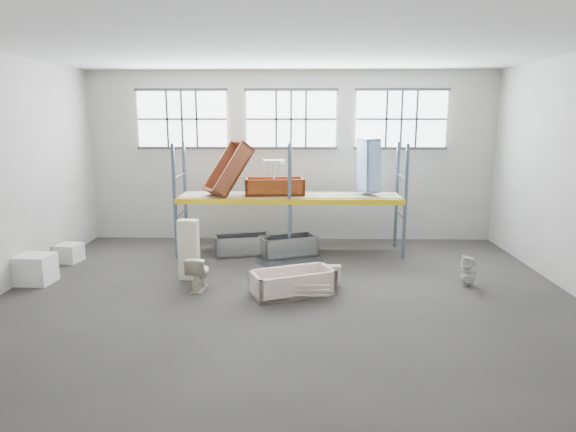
{
  "coord_description": "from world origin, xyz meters",
  "views": [
    {
      "loc": [
        0.3,
        -9.92,
        3.67
      ],
      "look_at": [
        0.0,
        1.5,
        1.4
      ],
      "focal_mm": 31.23,
      "sensor_mm": 36.0,
      "label": 1
    }
  ],
  "objects_px": {
    "steel_tub_right": "(288,246)",
    "bucket": "(307,287)",
    "bathtub_beige": "(292,282)",
    "carton_near": "(35,269)",
    "cistern_tall": "(189,249)",
    "blue_tub_upright": "(368,165)",
    "toilet_white": "(469,271)",
    "rust_tub_flat": "(275,186)",
    "toilet_beige": "(199,272)",
    "steel_tub_left": "(242,245)"
  },
  "relations": [
    {
      "from": "steel_tub_right",
      "to": "bucket",
      "type": "bearing_deg",
      "value": -81.2
    },
    {
      "from": "bathtub_beige",
      "to": "carton_near",
      "type": "distance_m",
      "value": 5.8
    },
    {
      "from": "cistern_tall",
      "to": "blue_tub_upright",
      "type": "distance_m",
      "value": 5.28
    },
    {
      "from": "toilet_white",
      "to": "bucket",
      "type": "distance_m",
      "value": 3.64
    },
    {
      "from": "blue_tub_upright",
      "to": "bucket",
      "type": "height_order",
      "value": "blue_tub_upright"
    },
    {
      "from": "toilet_white",
      "to": "steel_tub_right",
      "type": "height_order",
      "value": "toilet_white"
    },
    {
      "from": "cistern_tall",
      "to": "bucket",
      "type": "distance_m",
      "value": 2.92
    },
    {
      "from": "cistern_tall",
      "to": "rust_tub_flat",
      "type": "relative_size",
      "value": 0.87
    },
    {
      "from": "toilet_beige",
      "to": "blue_tub_upright",
      "type": "relative_size",
      "value": 0.53
    },
    {
      "from": "steel_tub_left",
      "to": "carton_near",
      "type": "relative_size",
      "value": 1.92
    },
    {
      "from": "toilet_beige",
      "to": "rust_tub_flat",
      "type": "distance_m",
      "value": 3.73
    },
    {
      "from": "bathtub_beige",
      "to": "rust_tub_flat",
      "type": "bearing_deg",
      "value": 76.73
    },
    {
      "from": "bathtub_beige",
      "to": "toilet_white",
      "type": "distance_m",
      "value": 3.92
    },
    {
      "from": "toilet_beige",
      "to": "carton_near",
      "type": "bearing_deg",
      "value": 1.21
    },
    {
      "from": "steel_tub_left",
      "to": "steel_tub_right",
      "type": "relative_size",
      "value": 0.99
    },
    {
      "from": "toilet_white",
      "to": "steel_tub_left",
      "type": "distance_m",
      "value": 5.81
    },
    {
      "from": "cistern_tall",
      "to": "toilet_white",
      "type": "relative_size",
      "value": 2.01
    },
    {
      "from": "cistern_tall",
      "to": "steel_tub_left",
      "type": "distance_m",
      "value": 2.32
    },
    {
      "from": "toilet_white",
      "to": "rust_tub_flat",
      "type": "bearing_deg",
      "value": -117.63
    },
    {
      "from": "steel_tub_left",
      "to": "blue_tub_upright",
      "type": "height_order",
      "value": "blue_tub_upright"
    },
    {
      "from": "bathtub_beige",
      "to": "steel_tub_left",
      "type": "xyz_separation_m",
      "value": [
        -1.42,
        3.01,
        0.02
      ]
    },
    {
      "from": "toilet_beige",
      "to": "steel_tub_left",
      "type": "height_order",
      "value": "toilet_beige"
    },
    {
      "from": "toilet_beige",
      "to": "bucket",
      "type": "relative_size",
      "value": 2.19
    },
    {
      "from": "steel_tub_right",
      "to": "carton_near",
      "type": "distance_m",
      "value": 6.1
    },
    {
      "from": "toilet_white",
      "to": "bucket",
      "type": "bearing_deg",
      "value": -75.08
    },
    {
      "from": "toilet_white",
      "to": "carton_near",
      "type": "bearing_deg",
      "value": -85.4
    },
    {
      "from": "toilet_white",
      "to": "blue_tub_upright",
      "type": "relative_size",
      "value": 0.49
    },
    {
      "from": "cistern_tall",
      "to": "rust_tub_flat",
      "type": "height_order",
      "value": "rust_tub_flat"
    },
    {
      "from": "rust_tub_flat",
      "to": "bucket",
      "type": "bearing_deg",
      "value": -76.15
    },
    {
      "from": "toilet_white",
      "to": "bucket",
      "type": "height_order",
      "value": "toilet_white"
    },
    {
      "from": "rust_tub_flat",
      "to": "carton_near",
      "type": "xyz_separation_m",
      "value": [
        -5.23,
        -2.81,
        -1.49
      ]
    },
    {
      "from": "bathtub_beige",
      "to": "rust_tub_flat",
      "type": "distance_m",
      "value": 3.73
    },
    {
      "from": "steel_tub_left",
      "to": "rust_tub_flat",
      "type": "relative_size",
      "value": 0.92
    },
    {
      "from": "toilet_beige",
      "to": "rust_tub_flat",
      "type": "xyz_separation_m",
      "value": [
        1.48,
        3.11,
        1.45
      ]
    },
    {
      "from": "bucket",
      "to": "toilet_beige",
      "type": "bearing_deg",
      "value": 172.5
    },
    {
      "from": "toilet_white",
      "to": "steel_tub_right",
      "type": "relative_size",
      "value": 0.47
    },
    {
      "from": "bucket",
      "to": "carton_near",
      "type": "relative_size",
      "value": 0.45
    },
    {
      "from": "steel_tub_right",
      "to": "blue_tub_upright",
      "type": "relative_size",
      "value": 1.04
    },
    {
      "from": "toilet_beige",
      "to": "steel_tub_left",
      "type": "bearing_deg",
      "value": -96.66
    },
    {
      "from": "toilet_white",
      "to": "carton_near",
      "type": "height_order",
      "value": "toilet_white"
    },
    {
      "from": "blue_tub_upright",
      "to": "rust_tub_flat",
      "type": "bearing_deg",
      "value": -179.06
    },
    {
      "from": "toilet_beige",
      "to": "steel_tub_right",
      "type": "bearing_deg",
      "value": -118.93
    },
    {
      "from": "toilet_beige",
      "to": "steel_tub_left",
      "type": "distance_m",
      "value": 2.85
    },
    {
      "from": "bathtub_beige",
      "to": "blue_tub_upright",
      "type": "distance_m",
      "value": 4.46
    },
    {
      "from": "toilet_white",
      "to": "steel_tub_left",
      "type": "relative_size",
      "value": 0.47
    },
    {
      "from": "toilet_white",
      "to": "carton_near",
      "type": "distance_m",
      "value": 9.64
    },
    {
      "from": "toilet_beige",
      "to": "carton_near",
      "type": "distance_m",
      "value": 3.76
    },
    {
      "from": "carton_near",
      "to": "bucket",
      "type": "bearing_deg",
      "value": -5.67
    },
    {
      "from": "toilet_beige",
      "to": "bucket",
      "type": "distance_m",
      "value": 2.35
    },
    {
      "from": "cistern_tall",
      "to": "carton_near",
      "type": "xyz_separation_m",
      "value": [
        -3.38,
        -0.42,
        -0.36
      ]
    }
  ]
}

